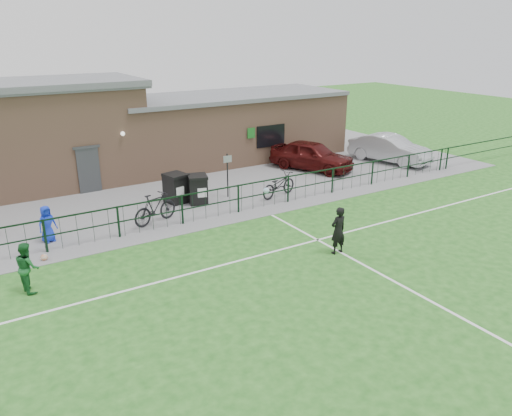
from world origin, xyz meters
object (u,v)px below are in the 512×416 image
spectator_child (47,224)px  ball_ground (44,257)px  sign_post (228,176)px  bicycle_e (279,185)px  wheelie_bin_left (176,189)px  car_silver (390,149)px  wheelie_bin_right (198,190)px  bicycle_d (155,208)px  outfield_player (27,267)px  car_maroon (312,155)px

spectator_child → ball_ground: spectator_child is taller
sign_post → ball_ground: sign_post is taller
sign_post → bicycle_e: bearing=-29.6°
wheelie_bin_left → car_silver: size_ratio=0.26×
wheelie_bin_left → wheelie_bin_right: wheelie_bin_left is taller
car_silver → bicycle_d: car_silver is taller
wheelie_bin_left → outfield_player: bearing=-155.7°
bicycle_e → ball_ground: bicycle_e is taller
car_maroon → bicycle_e: 5.03m
sign_post → outfield_player: (-9.00, -4.51, -0.27)m
car_silver → outfield_player: 20.57m
wheelie_bin_left → car_maroon: 8.46m
wheelie_bin_right → bicycle_e: 3.67m
car_silver → ball_ground: 19.48m
bicycle_d → ball_ground: 4.56m
wheelie_bin_right → outfield_player: bearing=-132.3°
wheelie_bin_right → spectator_child: spectator_child is taller
spectator_child → car_silver: bearing=-11.4°
wheelie_bin_right → car_maroon: (7.60, 1.80, 0.19)m
wheelie_bin_left → ball_ground: size_ratio=5.34×
sign_post → outfield_player: 10.07m
bicycle_d → bicycle_e: size_ratio=0.97×
bicycle_e → ball_ground: bearing=82.9°
wheelie_bin_right → sign_post: size_ratio=0.58×
wheelie_bin_right → bicycle_d: 2.77m
car_silver → ball_ground: size_ratio=20.61×
wheelie_bin_left → bicycle_d: size_ratio=0.60×
bicycle_e → outfield_player: outfield_player is taller
outfield_player → ball_ground: size_ratio=6.68×
wheelie_bin_right → sign_post: bearing=18.1°
ball_ground → outfield_player: bearing=-110.2°
car_maroon → bicycle_d: 10.51m
wheelie_bin_right → car_maroon: size_ratio=0.26×
car_silver → bicycle_e: size_ratio=2.23×
outfield_player → bicycle_e: bearing=-82.0°
sign_post → ball_ground: size_ratio=8.88×
car_maroon → car_silver: size_ratio=0.98×
wheelie_bin_left → sign_post: size_ratio=0.60×
car_maroon → car_silver: bearing=-36.5°
car_silver → bicycle_e: bearing=177.1°
outfield_player → car_silver: bearing=-84.2°
car_maroon → outfield_player: car_maroon is taller
sign_post → car_maroon: bearing=16.2°
ball_ground → car_silver: bearing=9.9°
spectator_child → outfield_player: size_ratio=0.89×
wheelie_bin_right → car_maroon: 7.82m
bicycle_d → wheelie_bin_right: bearing=-80.5°
bicycle_d → spectator_child: bearing=67.3°
bicycle_e → ball_ground: 10.40m
wheelie_bin_right → outfield_player: size_ratio=0.77×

